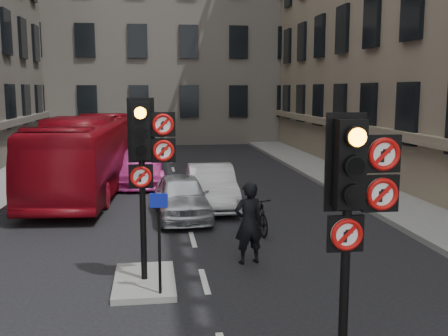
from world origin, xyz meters
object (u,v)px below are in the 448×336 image
object	(u,v)px
signal_near	(355,193)
info_sign	(159,229)
car_white	(211,186)
car_silver	(182,196)
motorcycle	(257,214)
car_pink	(139,167)
signal_far	(146,150)
bus_red	(86,155)
motorcyclist	(249,223)

from	to	relation	value
signal_near	info_sign	size ratio (longest dim) A/B	1.89
car_white	car_silver	bearing A→B (deg)	-127.33
motorcycle	info_sign	size ratio (longest dim) A/B	0.91
car_silver	car_pink	bearing A→B (deg)	100.30
signal_near	car_pink	bearing A→B (deg)	101.06
info_sign	signal_near	bearing A→B (deg)	-44.87
signal_near	signal_far	size ratio (longest dim) A/B	1.00
signal_near	signal_far	world-z (taller)	signal_far
car_silver	info_sign	xyz separation A→B (m)	(-0.76, -6.22, 0.69)
signal_far	info_sign	size ratio (longest dim) A/B	1.89
car_pink	bus_red	size ratio (longest dim) A/B	0.46
info_sign	car_silver	bearing A→B (deg)	91.39
car_silver	car_pink	xyz separation A→B (m)	(-1.38, 6.00, 0.03)
signal_far	motorcyclist	world-z (taller)	signal_far
signal_far	motorcyclist	distance (m)	3.01
car_white	info_sign	size ratio (longest dim) A/B	2.21
signal_near	signal_far	bearing A→B (deg)	123.02
info_sign	motorcycle	bearing A→B (deg)	65.95
motorcyclist	info_sign	world-z (taller)	info_sign
car_silver	bus_red	size ratio (longest dim) A/B	0.37
signal_far	motorcycle	world-z (taller)	signal_far
signal_near	car_pink	distance (m)	15.82
car_pink	motorcycle	world-z (taller)	car_pink
bus_red	car_white	bearing A→B (deg)	-30.19
motorcyclist	info_sign	distance (m)	2.73
signal_near	motorcyclist	world-z (taller)	signal_near
car_silver	info_sign	size ratio (longest dim) A/B	2.02
motorcycle	info_sign	distance (m)	5.07
bus_red	info_sign	size ratio (longest dim) A/B	5.44
car_silver	car_white	distance (m)	1.69
signal_far	car_pink	distance (m)	11.59
car_white	info_sign	world-z (taller)	info_sign
motorcycle	motorcyclist	size ratio (longest dim) A/B	0.93
signal_near	bus_red	distance (m)	14.58
motorcycle	signal_far	bearing A→B (deg)	-136.98
signal_far	info_sign	xyz separation A→B (m)	(0.21, -0.81, -1.36)
motorcycle	motorcyclist	distance (m)	2.54
car_white	bus_red	world-z (taller)	bus_red
car_white	motorcyclist	size ratio (longest dim) A/B	2.27
bus_red	signal_near	bearing A→B (deg)	-66.16
signal_near	bus_red	bearing A→B (deg)	109.73
car_silver	signal_near	bearing A→B (deg)	-82.87
signal_near	motorcycle	size ratio (longest dim) A/B	2.08
car_silver	motorcycle	size ratio (longest dim) A/B	2.23
motorcycle	car_white	bearing A→B (deg)	98.01
car_pink	motorcyclist	size ratio (longest dim) A/B	2.56
motorcyclist	bus_red	bearing A→B (deg)	-75.77
car_pink	bus_red	xyz separation A→B (m)	(-1.89, -1.73, 0.75)
signal_far	bus_red	size ratio (longest dim) A/B	0.35
motorcycle	motorcyclist	xyz separation A→B (m)	(-0.69, -2.41, 0.40)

